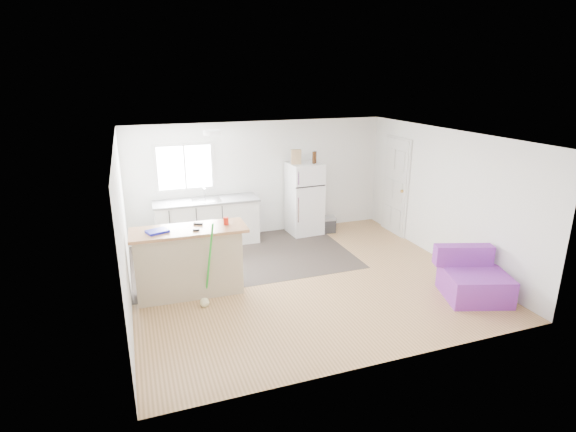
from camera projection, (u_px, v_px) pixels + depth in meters
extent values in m
cube|color=olive|center=(303.00, 279.00, 7.61)|extent=(5.50, 5.00, 0.01)
cube|color=white|center=(304.00, 136.00, 6.88)|extent=(5.50, 5.00, 0.01)
cube|color=white|center=(260.00, 179.00, 9.49)|extent=(5.50, 0.01, 2.40)
cube|color=white|center=(386.00, 272.00, 5.00)|extent=(5.50, 0.01, 2.40)
cube|color=white|center=(123.00, 230.00, 6.36)|extent=(0.01, 5.00, 2.40)
cube|color=white|center=(445.00, 196.00, 8.13)|extent=(0.01, 5.00, 2.40)
cube|color=#2F2823|center=(243.00, 257.00, 8.50)|extent=(4.05, 2.50, 0.00)
cube|color=white|center=(185.00, 167.00, 8.88)|extent=(1.18, 0.04, 0.98)
cube|color=white|center=(185.00, 167.00, 8.86)|extent=(1.05, 0.01, 0.85)
cube|color=white|center=(185.00, 167.00, 8.86)|extent=(0.03, 0.02, 0.85)
cube|color=white|center=(395.00, 187.00, 9.56)|extent=(0.05, 0.82, 2.03)
cube|color=white|center=(396.00, 187.00, 9.57)|extent=(0.03, 0.92, 2.10)
sphere|color=gold|center=(402.00, 191.00, 9.27)|extent=(0.07, 0.07, 0.07)
cylinder|color=white|center=(212.00, 133.00, 7.59)|extent=(0.30, 0.30, 0.07)
cube|color=white|center=(207.00, 223.00, 9.04)|extent=(2.03, 0.65, 0.89)
cube|color=slate|center=(206.00, 201.00, 8.90)|extent=(2.09, 0.69, 0.04)
cube|color=silver|center=(206.00, 201.00, 8.87)|extent=(0.56, 0.43, 0.06)
cube|color=#C8B290|center=(189.00, 263.00, 6.95)|extent=(1.61, 0.61, 1.03)
cube|color=tan|center=(189.00, 230.00, 6.80)|extent=(1.76, 0.72, 0.05)
cube|color=white|center=(305.00, 199.00, 9.60)|extent=(0.71, 0.67, 1.53)
cube|color=black|center=(311.00, 187.00, 9.21)|extent=(0.68, 0.05, 0.02)
cube|color=silver|center=(298.00, 178.00, 9.06)|extent=(0.03, 0.02, 0.28)
cube|color=silver|center=(298.00, 210.00, 9.27)|extent=(0.03, 0.02, 0.54)
cube|color=#2A2B2D|center=(325.00, 226.00, 9.83)|extent=(0.46, 0.34, 0.29)
cube|color=gray|center=(325.00, 218.00, 9.78)|extent=(0.48, 0.36, 0.06)
cube|color=purple|center=(475.00, 285.00, 6.90)|extent=(1.13, 1.10, 0.43)
cube|color=purple|center=(463.00, 255.00, 7.07)|extent=(0.93, 0.49, 0.32)
cube|color=white|center=(218.00, 283.00, 7.15)|extent=(0.17, 0.14, 0.27)
cylinder|color=#1B3EBE|center=(218.00, 274.00, 7.10)|extent=(0.06, 0.06, 0.05)
cylinder|color=green|center=(209.00, 261.00, 6.64)|extent=(0.16, 0.32, 1.25)
sphere|color=beige|center=(205.00, 303.00, 6.67)|extent=(0.14, 0.14, 0.14)
cylinder|color=red|center=(226.00, 221.00, 6.96)|extent=(0.09, 0.09, 0.12)
cube|color=#1316B3|center=(157.00, 231.00, 6.63)|extent=(0.36, 0.31, 0.04)
cube|color=black|center=(198.00, 224.00, 6.97)|extent=(0.15, 0.10, 0.03)
cube|color=black|center=(196.00, 230.00, 6.70)|extent=(0.10, 0.05, 0.03)
cube|color=#A07E5B|center=(296.00, 157.00, 9.24)|extent=(0.21, 0.13, 0.30)
cylinder|color=#391C0A|center=(314.00, 158.00, 9.30)|extent=(0.09, 0.09, 0.25)
cylinder|color=#391C0A|center=(315.00, 157.00, 9.35)|extent=(0.08, 0.08, 0.25)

